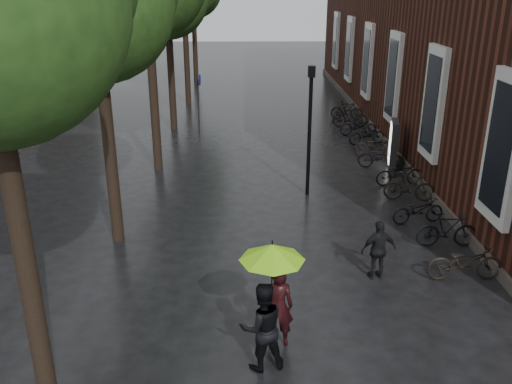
{
  "coord_description": "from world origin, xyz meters",
  "views": [
    {
      "loc": [
        -0.54,
        -6.5,
        6.63
      ],
      "look_at": [
        -0.31,
        6.79,
        1.45
      ],
      "focal_mm": 38.0,
      "sensor_mm": 36.0,
      "label": 1
    }
  ],
  "objects_px": {
    "person_black": "(262,327)",
    "pedestrian_walking": "(379,250)",
    "parked_bicycles": "(384,158)",
    "person_burgundy": "(278,306)",
    "lamp_post": "(310,119)",
    "ad_lightbox": "(393,144)"
  },
  "relations": [
    {
      "from": "parked_bicycles",
      "to": "person_black",
      "type": "bearing_deg",
      "value": -113.78
    },
    {
      "from": "parked_bicycles",
      "to": "lamp_post",
      "type": "relative_size",
      "value": 3.97
    },
    {
      "from": "person_black",
      "to": "parked_bicycles",
      "type": "height_order",
      "value": "person_black"
    },
    {
      "from": "lamp_post",
      "to": "person_burgundy",
      "type": "bearing_deg",
      "value": -100.21
    },
    {
      "from": "ad_lightbox",
      "to": "lamp_post",
      "type": "relative_size",
      "value": 0.42
    },
    {
      "from": "person_burgundy",
      "to": "pedestrian_walking",
      "type": "relative_size",
      "value": 1.13
    },
    {
      "from": "parked_bicycles",
      "to": "lamp_post",
      "type": "height_order",
      "value": "lamp_post"
    },
    {
      "from": "person_burgundy",
      "to": "parked_bicycles",
      "type": "xyz_separation_m",
      "value": [
        4.58,
        10.44,
        -0.38
      ]
    },
    {
      "from": "person_black",
      "to": "ad_lightbox",
      "type": "bearing_deg",
      "value": -129.06
    },
    {
      "from": "ad_lightbox",
      "to": "lamp_post",
      "type": "xyz_separation_m",
      "value": [
        -3.54,
        -2.85,
        1.67
      ]
    },
    {
      "from": "lamp_post",
      "to": "person_black",
      "type": "bearing_deg",
      "value": -101.47
    },
    {
      "from": "pedestrian_walking",
      "to": "lamp_post",
      "type": "height_order",
      "value": "lamp_post"
    },
    {
      "from": "person_burgundy",
      "to": "lamp_post",
      "type": "distance_m",
      "value": 8.28
    },
    {
      "from": "person_black",
      "to": "pedestrian_walking",
      "type": "height_order",
      "value": "person_black"
    },
    {
      "from": "person_black",
      "to": "parked_bicycles",
      "type": "distance_m",
      "value": 12.16
    },
    {
      "from": "person_burgundy",
      "to": "ad_lightbox",
      "type": "bearing_deg",
      "value": -112.75
    },
    {
      "from": "person_black",
      "to": "person_burgundy",
      "type": "bearing_deg",
      "value": -129.54
    },
    {
      "from": "person_black",
      "to": "lamp_post",
      "type": "distance_m",
      "value": 8.98
    },
    {
      "from": "pedestrian_walking",
      "to": "parked_bicycles",
      "type": "bearing_deg",
      "value": -115.57
    },
    {
      "from": "person_burgundy",
      "to": "person_black",
      "type": "bearing_deg",
      "value": 66.73
    },
    {
      "from": "pedestrian_walking",
      "to": "ad_lightbox",
      "type": "distance_m",
      "value": 8.67
    },
    {
      "from": "person_burgundy",
      "to": "lamp_post",
      "type": "height_order",
      "value": "lamp_post"
    }
  ]
}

